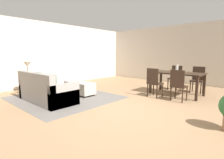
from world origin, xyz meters
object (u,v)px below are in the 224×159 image
at_px(table_lamp, 27,65).
at_px(dining_chair_far_left, 176,76).
at_px(dining_table, 177,75).
at_px(vase_centerpiece, 177,68).
at_px(dining_chair_near_right, 178,84).
at_px(couch, 46,91).
at_px(dining_chair_near_left, 154,81).
at_px(side_table, 28,81).
at_px(dining_chair_far_right, 198,78).
at_px(ottoman_table, 80,87).

bearing_deg(table_lamp, dining_chair_far_left, 51.38).
bearing_deg(dining_table, vase_centerpiece, 163.95).
bearing_deg(vase_centerpiece, dining_chair_near_right, -64.75).
relative_size(dining_table, dining_chair_near_right, 1.78).
bearing_deg(couch, table_lamp, 177.94).
relative_size(couch, dining_chair_near_left, 2.09).
xyz_separation_m(side_table, vase_centerpiece, (3.70, 3.33, 0.42)).
relative_size(dining_table, dining_chair_far_left, 1.78).
height_order(side_table, dining_chair_far_right, dining_chair_far_right).
distance_m(table_lamp, dining_table, 4.99).
bearing_deg(dining_chair_far_right, ottoman_table, -133.52).
relative_size(side_table, dining_chair_near_left, 0.64).
xyz_separation_m(ottoman_table, table_lamp, (-1.29, -1.15, 0.76)).
xyz_separation_m(ottoman_table, vase_centerpiece, (2.41, 2.18, 0.64)).
relative_size(side_table, dining_chair_far_left, 0.64).
relative_size(dining_chair_near_left, dining_chair_far_right, 1.00).
height_order(side_table, dining_chair_far_left, dining_chair_far_left).
bearing_deg(dining_chair_far_left, dining_chair_near_right, -65.51).
bearing_deg(ottoman_table, dining_chair_far_right, 46.48).
distance_m(dining_chair_far_left, dining_chair_far_right, 0.81).
height_order(couch, dining_chair_near_right, dining_chair_near_right).
relative_size(ottoman_table, table_lamp, 2.13).
relative_size(couch, dining_table, 1.18).
bearing_deg(dining_chair_far_left, table_lamp, -128.62).
distance_m(dining_table, dining_chair_near_left, 0.91).
bearing_deg(couch, dining_chair_near_right, 42.18).
distance_m(dining_table, dining_chair_far_right, 0.94).
bearing_deg(table_lamp, dining_chair_far_right, 45.07).
bearing_deg(ottoman_table, dining_chair_near_right, 26.02).
relative_size(dining_table, dining_chair_near_left, 1.78).
xyz_separation_m(couch, table_lamp, (-1.26, 0.05, 0.71)).
distance_m(ottoman_table, vase_centerpiece, 3.32).
bearing_deg(ottoman_table, vase_centerpiece, 42.10).
bearing_deg(dining_chair_far_right, dining_chair_near_right, -91.76).
bearing_deg(table_lamp, couch, -2.06).
height_order(couch, dining_chair_near_left, dining_chair_near_left).
height_order(dining_chair_near_left, vase_centerpiece, vase_centerpiece).
bearing_deg(dining_chair_near_left, table_lamp, -142.77).
height_order(side_table, dining_table, dining_table).
height_order(dining_table, dining_chair_near_right, dining_chair_near_right).
distance_m(side_table, vase_centerpiece, 4.99).
height_order(dining_table, dining_chair_near_left, dining_chair_near_left).
bearing_deg(dining_table, dining_chair_near_right, -65.26).
distance_m(couch, dining_chair_near_left, 3.29).
bearing_deg(dining_chair_far_right, dining_chair_far_left, 178.38).
distance_m(couch, ottoman_table, 1.19).
bearing_deg(dining_chair_far_left, side_table, -128.62).
bearing_deg(couch, side_table, 177.94).
bearing_deg(dining_chair_far_right, dining_table, -117.32).
distance_m(dining_chair_near_left, dining_chair_far_left, 1.65).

